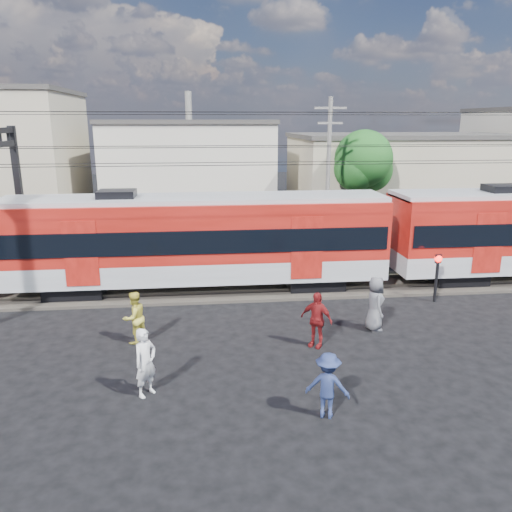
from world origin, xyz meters
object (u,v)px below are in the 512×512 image
object	(u,v)px
commuter_train	(202,238)
pedestrian_c	(328,385)
pedestrian_a	(145,362)
crossing_signal	(437,269)

from	to	relation	value
commuter_train	pedestrian_c	world-z (taller)	commuter_train
pedestrian_a	crossing_signal	size ratio (longest dim) A/B	0.95
commuter_train	pedestrian_a	world-z (taller)	commuter_train
commuter_train	pedestrian_a	distance (m)	8.73
commuter_train	pedestrian_c	size ratio (longest dim) A/B	29.25
commuter_train	pedestrian_c	bearing A→B (deg)	-72.98
commuter_train	crossing_signal	world-z (taller)	commuter_train
pedestrian_c	crossing_signal	world-z (taller)	crossing_signal
pedestrian_a	crossing_signal	bearing A→B (deg)	-18.93
pedestrian_a	pedestrian_c	world-z (taller)	pedestrian_a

